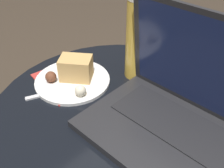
{
  "coord_description": "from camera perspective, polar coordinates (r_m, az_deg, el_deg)",
  "views": [
    {
      "loc": [
        0.32,
        -0.37,
        0.95
      ],
      "look_at": [
        -0.03,
        -0.01,
        0.57
      ],
      "focal_mm": 42.0,
      "sensor_mm": 36.0,
      "label": 1
    }
  ],
  "objects": [
    {
      "name": "table",
      "position": [
        0.76,
        2.09,
        -13.1
      ],
      "size": [
        0.67,
        0.67,
        0.5
      ],
      "color": "black",
      "rests_on": "ground_plane"
    },
    {
      "name": "napkin",
      "position": [
        0.76,
        -10.59,
        0.56
      ],
      "size": [
        0.19,
        0.15,
        0.0
      ],
      "color": "#B7332D",
      "rests_on": "table"
    },
    {
      "name": "laptop",
      "position": [
        0.59,
        13.59,
        -5.61
      ],
      "size": [
        0.35,
        0.25,
        0.27
      ],
      "color": "#232326",
      "rests_on": "table"
    },
    {
      "name": "beer_glass",
      "position": [
        0.72,
        5.86,
        10.58
      ],
      "size": [
        0.07,
        0.07,
        0.26
      ],
      "color": "gold",
      "rests_on": "table"
    },
    {
      "name": "snack_plate",
      "position": [
        0.74,
        -8.44,
        1.81
      ],
      "size": [
        0.21,
        0.21,
        0.07
      ],
      "color": "white",
      "rests_on": "table"
    },
    {
      "name": "fork",
      "position": [
        0.73,
        -10.64,
        -1.31
      ],
      "size": [
        0.09,
        0.17,
        0.0
      ],
      "color": "silver",
      "rests_on": "table"
    }
  ]
}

